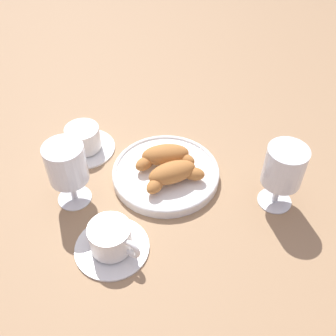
% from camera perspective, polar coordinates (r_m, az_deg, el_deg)
% --- Properties ---
extents(ground_plane, '(2.20, 2.20, 0.00)m').
position_cam_1_polar(ground_plane, '(0.84, -0.32, -1.29)').
color(ground_plane, '#997551').
extents(pastry_plate, '(0.23, 0.23, 0.02)m').
position_cam_1_polar(pastry_plate, '(0.83, 0.00, -0.87)').
color(pastry_plate, white).
rests_on(pastry_plate, ground_plane).
extents(croissant_large, '(0.14, 0.07, 0.04)m').
position_cam_1_polar(croissant_large, '(0.83, -0.57, 1.70)').
color(croissant_large, '#AD6B33').
rests_on(croissant_large, pastry_plate).
extents(croissant_small, '(0.13, 0.09, 0.04)m').
position_cam_1_polar(croissant_small, '(0.79, 0.71, -0.89)').
color(croissant_small, '#AD6B33').
rests_on(croissant_small, pastry_plate).
extents(coffee_cup_near, '(0.14, 0.14, 0.06)m').
position_cam_1_polar(coffee_cup_near, '(0.91, -12.16, 3.87)').
color(coffee_cup_near, white).
rests_on(coffee_cup_near, ground_plane).
extents(coffee_cup_far, '(0.14, 0.14, 0.06)m').
position_cam_1_polar(coffee_cup_far, '(0.72, -8.20, -10.33)').
color(coffee_cup_far, white).
rests_on(coffee_cup_far, ground_plane).
extents(juice_glass_left, '(0.08, 0.08, 0.14)m').
position_cam_1_polar(juice_glass_left, '(0.76, -14.45, 0.33)').
color(juice_glass_left, white).
rests_on(juice_glass_left, ground_plane).
extents(juice_glass_right, '(0.08, 0.08, 0.14)m').
position_cam_1_polar(juice_glass_right, '(0.76, 16.38, -0.19)').
color(juice_glass_right, white).
rests_on(juice_glass_right, ground_plane).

